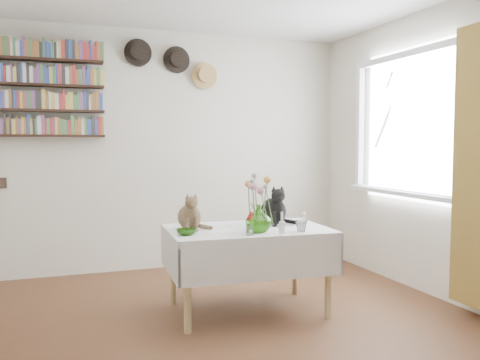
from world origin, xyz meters
name	(u,v)px	position (x,y,z in m)	size (l,w,h in m)	color
room	(232,155)	(0.00, 0.00, 1.25)	(4.08, 4.58, 2.58)	brown
window	(406,136)	(1.97, 0.80, 1.40)	(0.12, 1.52, 1.32)	white
curtain	(478,167)	(1.90, -0.12, 1.15)	(0.12, 0.38, 2.10)	brown
dining_table	(248,249)	(0.34, 0.60, 0.50)	(1.28, 0.86, 0.66)	white
tabby_cat	(189,210)	(-0.10, 0.71, 0.81)	(0.19, 0.25, 0.29)	brown
black_cat	(273,204)	(0.61, 0.73, 0.83)	(0.22, 0.28, 0.33)	black
flower_vase	(259,218)	(0.35, 0.40, 0.77)	(0.20, 0.20, 0.20)	#6AC035
green_bowl	(187,232)	(-0.18, 0.47, 0.69)	(0.14, 0.14, 0.04)	#6AC035
drinking_glass	(301,226)	(0.66, 0.31, 0.71)	(0.10, 0.10, 0.09)	white
candlestick	(282,227)	(0.48, 0.27, 0.72)	(0.05, 0.05, 0.16)	white
berry_jar	(250,223)	(0.24, 0.31, 0.75)	(0.05, 0.05, 0.19)	white
porcelain_figurine	(304,219)	(0.83, 0.60, 0.71)	(0.05, 0.05, 0.10)	white
flower_bouquet	(258,187)	(0.35, 0.41, 1.00)	(0.17, 0.13, 0.39)	#4C7233
bookshelf_unit	(50,89)	(-1.10, 2.16, 1.84)	(1.00, 0.16, 0.91)	black
wall_hats	(174,63)	(0.12, 2.19, 2.17)	(0.98, 0.09, 0.48)	black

